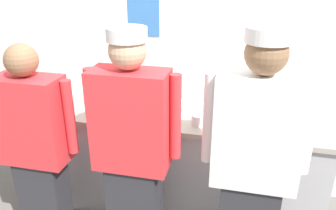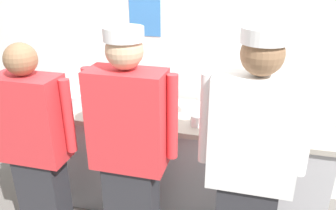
# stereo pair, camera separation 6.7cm
# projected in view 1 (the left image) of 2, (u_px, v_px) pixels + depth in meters

# --- Properties ---
(wall_back) EXTENTS (4.01, 0.11, 2.90)m
(wall_back) POSITION_uv_depth(u_px,v_px,m) (181.00, 35.00, 2.95)
(wall_back) COLOR white
(wall_back) RESTS_ON ground
(prep_counter) EXTENTS (2.56, 0.66, 0.90)m
(prep_counter) POSITION_uv_depth(u_px,v_px,m) (169.00, 159.00, 2.93)
(prep_counter) COLOR #B2B2B7
(prep_counter) RESTS_ON ground
(chef_near_left) EXTENTS (0.59, 0.24, 1.59)m
(chef_near_left) POSITION_uv_depth(u_px,v_px,m) (37.00, 151.00, 2.31)
(chef_near_left) COLOR #2D2D33
(chef_near_left) RESTS_ON ground
(chef_center) EXTENTS (0.62, 0.24, 1.71)m
(chef_center) POSITION_uv_depth(u_px,v_px,m) (132.00, 152.00, 2.14)
(chef_center) COLOR #2D2D33
(chef_center) RESTS_ON ground
(chef_far_right) EXTENTS (0.63, 0.24, 1.75)m
(chef_far_right) POSITION_uv_depth(u_px,v_px,m) (253.00, 166.00, 1.96)
(chef_far_right) COLOR #2D2D33
(chef_far_right) RESTS_ON ground
(plate_stack_front) EXTENTS (0.20, 0.20, 0.06)m
(plate_stack_front) POSITION_uv_depth(u_px,v_px,m) (110.00, 102.00, 2.89)
(plate_stack_front) COLOR white
(plate_stack_front) RESTS_ON prep_counter
(plate_stack_rear) EXTENTS (0.20, 0.20, 0.05)m
(plate_stack_rear) POSITION_uv_depth(u_px,v_px,m) (189.00, 106.00, 2.82)
(plate_stack_rear) COLOR white
(plate_stack_rear) RESTS_ON prep_counter
(mixing_bowl_steel) EXTENTS (0.36, 0.36, 0.11)m
(mixing_bowl_steel) POSITION_uv_depth(u_px,v_px,m) (72.00, 98.00, 2.91)
(mixing_bowl_steel) COLOR #B7BABF
(mixing_bowl_steel) RESTS_ON prep_counter
(sheet_tray) EXTENTS (0.46, 0.33, 0.02)m
(sheet_tray) POSITION_uv_depth(u_px,v_px,m) (282.00, 121.00, 2.58)
(sheet_tray) COLOR #B7BABF
(sheet_tray) RESTS_ON prep_counter
(squeeze_bottle_primary) EXTENTS (0.05, 0.05, 0.18)m
(squeeze_bottle_primary) POSITION_uv_depth(u_px,v_px,m) (233.00, 104.00, 2.72)
(squeeze_bottle_primary) COLOR #E5E066
(squeeze_bottle_primary) RESTS_ON prep_counter
(squeeze_bottle_secondary) EXTENTS (0.06, 0.06, 0.19)m
(squeeze_bottle_secondary) POSITION_uv_depth(u_px,v_px,m) (240.00, 114.00, 2.53)
(squeeze_bottle_secondary) COLOR red
(squeeze_bottle_secondary) RESTS_ON prep_counter
(ramekin_green_sauce) EXTENTS (0.09, 0.09, 0.04)m
(ramekin_green_sauce) POSITION_uv_depth(u_px,v_px,m) (154.00, 104.00, 2.87)
(ramekin_green_sauce) COLOR white
(ramekin_green_sauce) RESTS_ON prep_counter
(ramekin_orange_sauce) EXTENTS (0.10, 0.10, 0.04)m
(ramekin_orange_sauce) POSITION_uv_depth(u_px,v_px,m) (134.00, 114.00, 2.68)
(ramekin_orange_sauce) COLOR white
(ramekin_orange_sauce) RESTS_ON prep_counter
(ramekin_yellow_sauce) EXTENTS (0.10, 0.10, 0.04)m
(ramekin_yellow_sauce) POSITION_uv_depth(u_px,v_px,m) (212.00, 108.00, 2.79)
(ramekin_yellow_sauce) COLOR white
(ramekin_yellow_sauce) RESTS_ON prep_counter
(deli_cup) EXTENTS (0.09, 0.09, 0.08)m
(deli_cup) POSITION_uv_depth(u_px,v_px,m) (197.00, 120.00, 2.53)
(deli_cup) COLOR white
(deli_cup) RESTS_ON prep_counter
(chefs_knife) EXTENTS (0.28, 0.03, 0.02)m
(chefs_knife) POSITION_uv_depth(u_px,v_px,m) (156.00, 116.00, 2.68)
(chefs_knife) COLOR #B7BABF
(chefs_knife) RESTS_ON prep_counter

